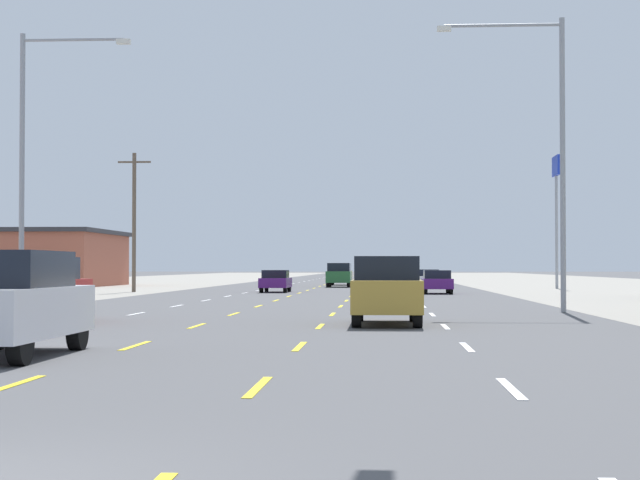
{
  "coord_description": "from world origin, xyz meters",
  "views": [
    {
      "loc": [
        3.47,
        -7.76,
        1.69
      ],
      "look_at": [
        0.06,
        51.07,
        3.17
      ],
      "focal_mm": 59.47,
      "sensor_mm": 36.0,
      "label": 1
    }
  ],
  "objects_px": {
    "sedan_inner_left_far": "(276,281)",
    "pole_sign_right_row_2": "(556,186)",
    "sedan_far_right_farther": "(428,278)",
    "streetlight_right_row_0": "(550,142)",
    "suv_far_left_mid": "(38,289)",
    "streetlight_left_row_0": "(33,151)",
    "suv_center_turn_distant_a": "(341,274)",
    "suv_inner_right_near": "(387,289)",
    "sedan_far_right_midfar": "(437,282)",
    "suv_center_turn_farthest": "(339,275)",
    "suv_inner_left_nearest": "(7,302)"
  },
  "relations": [
    {
      "from": "sedan_inner_left_far",
      "to": "suv_inner_right_near",
      "type": "bearing_deg",
      "value": -79.53
    },
    {
      "from": "streetlight_left_row_0",
      "to": "sedan_far_right_midfar",
      "type": "bearing_deg",
      "value": 58.26
    },
    {
      "from": "pole_sign_right_row_2",
      "to": "streetlight_left_row_0",
      "type": "bearing_deg",
      "value": -121.99
    },
    {
      "from": "sedan_inner_left_far",
      "to": "streetlight_right_row_0",
      "type": "distance_m",
      "value": 33.27
    },
    {
      "from": "suv_inner_right_near",
      "to": "sedan_far_right_midfar",
      "type": "height_order",
      "value": "suv_inner_right_near"
    },
    {
      "from": "suv_inner_left_nearest",
      "to": "suv_center_turn_distant_a",
      "type": "bearing_deg",
      "value": 87.59
    },
    {
      "from": "suv_inner_right_near",
      "to": "streetlight_right_row_0",
      "type": "bearing_deg",
      "value": 54.2
    },
    {
      "from": "suv_inner_right_near",
      "to": "streetlight_left_row_0",
      "type": "relative_size",
      "value": 0.46
    },
    {
      "from": "suv_center_turn_distant_a",
      "to": "streetlight_right_row_0",
      "type": "relative_size",
      "value": 0.45
    },
    {
      "from": "pole_sign_right_row_2",
      "to": "streetlight_right_row_0",
      "type": "height_order",
      "value": "streetlight_right_row_0"
    },
    {
      "from": "suv_inner_right_near",
      "to": "sedan_far_right_midfar",
      "type": "xyz_separation_m",
      "value": [
        3.31,
        35.38,
        -0.27
      ]
    },
    {
      "from": "sedan_inner_left_far",
      "to": "pole_sign_right_row_2",
      "type": "xyz_separation_m",
      "value": [
        20.38,
        12.61,
        7.14
      ]
    },
    {
      "from": "suv_center_turn_farthest",
      "to": "suv_center_turn_distant_a",
      "type": "distance_m",
      "value": 9.72
    },
    {
      "from": "streetlight_left_row_0",
      "to": "suv_center_turn_farthest",
      "type": "bearing_deg",
      "value": 78.52
    },
    {
      "from": "sedan_far_right_midfar",
      "to": "sedan_inner_left_far",
      "type": "xyz_separation_m",
      "value": [
        -10.42,
        3.08,
        0.0
      ]
    },
    {
      "from": "sedan_inner_left_far",
      "to": "suv_far_left_mid",
      "type": "bearing_deg",
      "value": -94.9
    },
    {
      "from": "sedan_far_right_farther",
      "to": "streetlight_right_row_0",
      "type": "bearing_deg",
      "value": -86.8
    },
    {
      "from": "suv_far_left_mid",
      "to": "streetlight_left_row_0",
      "type": "relative_size",
      "value": 0.46
    },
    {
      "from": "suv_inner_left_nearest",
      "to": "suv_inner_right_near",
      "type": "height_order",
      "value": "same"
    },
    {
      "from": "streetlight_left_row_0",
      "to": "pole_sign_right_row_2",
      "type": "bearing_deg",
      "value": 58.01
    },
    {
      "from": "suv_inner_left_nearest",
      "to": "streetlight_left_row_0",
      "type": "xyz_separation_m",
      "value": [
        -6.25,
        19.99,
        5.05
      ]
    },
    {
      "from": "suv_inner_left_nearest",
      "to": "streetlight_left_row_0",
      "type": "bearing_deg",
      "value": 107.36
    },
    {
      "from": "sedan_far_right_midfar",
      "to": "streetlight_right_row_0",
      "type": "height_order",
      "value": "streetlight_right_row_0"
    },
    {
      "from": "sedan_far_right_farther",
      "to": "streetlight_right_row_0",
      "type": "distance_m",
      "value": 45.63
    },
    {
      "from": "streetlight_right_row_0",
      "to": "suv_center_turn_distant_a",
      "type": "bearing_deg",
      "value": 99.77
    },
    {
      "from": "streetlight_left_row_0",
      "to": "suv_far_left_mid",
      "type": "bearing_deg",
      "value": -70.29
    },
    {
      "from": "pole_sign_right_row_2",
      "to": "streetlight_left_row_0",
      "type": "relative_size",
      "value": 0.97
    },
    {
      "from": "sedan_inner_left_far",
      "to": "sedan_far_right_farther",
      "type": "height_order",
      "value": "same"
    },
    {
      "from": "suv_far_left_mid",
      "to": "sedan_far_right_farther",
      "type": "bearing_deg",
      "value": 75.41
    },
    {
      "from": "suv_inner_left_nearest",
      "to": "suv_far_left_mid",
      "type": "xyz_separation_m",
      "value": [
        -3.27,
        11.68,
        0.0
      ]
    },
    {
      "from": "suv_inner_right_near",
      "to": "suv_far_left_mid",
      "type": "bearing_deg",
      "value": 179.41
    },
    {
      "from": "sedan_far_right_midfar",
      "to": "sedan_far_right_farther",
      "type": "relative_size",
      "value": 1.0
    },
    {
      "from": "pole_sign_right_row_2",
      "to": "suv_inner_left_nearest",
      "type": "bearing_deg",
      "value": -108.04
    },
    {
      "from": "pole_sign_right_row_2",
      "to": "sedan_far_right_farther",
      "type": "bearing_deg",
      "value": 165.28
    },
    {
      "from": "suv_inner_right_near",
      "to": "streetlight_right_row_0",
      "type": "distance_m",
      "value": 11.63
    },
    {
      "from": "streetlight_right_row_0",
      "to": "suv_inner_left_nearest",
      "type": "bearing_deg",
      "value": -123.42
    },
    {
      "from": "suv_center_turn_distant_a",
      "to": "streetlight_left_row_0",
      "type": "bearing_deg",
      "value": -99.37
    },
    {
      "from": "suv_center_turn_farthest",
      "to": "suv_center_turn_distant_a",
      "type": "xyz_separation_m",
      "value": [
        -0.22,
        9.71,
        0.0
      ]
    },
    {
      "from": "sedan_inner_left_far",
      "to": "suv_center_turn_farthest",
      "type": "bearing_deg",
      "value": 79.01
    },
    {
      "from": "suv_center_turn_distant_a",
      "to": "streetlight_right_row_0",
      "type": "distance_m",
      "value": 58.7
    },
    {
      "from": "pole_sign_right_row_2",
      "to": "streetlight_right_row_0",
      "type": "relative_size",
      "value": 0.94
    },
    {
      "from": "sedan_far_right_midfar",
      "to": "pole_sign_right_row_2",
      "type": "bearing_deg",
      "value": 57.58
    },
    {
      "from": "streetlight_right_row_0",
      "to": "streetlight_left_row_0",
      "type": "bearing_deg",
      "value": -180.0
    },
    {
      "from": "suv_inner_left_nearest",
      "to": "suv_center_turn_farthest",
      "type": "distance_m",
      "value": 67.98
    },
    {
      "from": "suv_center_turn_farthest",
      "to": "streetlight_right_row_0",
      "type": "bearing_deg",
      "value": -78.54
    },
    {
      "from": "sedan_far_right_midfar",
      "to": "suv_center_turn_distant_a",
      "type": "xyz_separation_m",
      "value": [
        -7.17,
        30.65,
        0.27
      ]
    },
    {
      "from": "sedan_far_right_farther",
      "to": "suv_center_turn_farthest",
      "type": "height_order",
      "value": "suv_center_turn_farthest"
    },
    {
      "from": "sedan_far_right_farther",
      "to": "streetlight_right_row_0",
      "type": "relative_size",
      "value": 0.41
    },
    {
      "from": "pole_sign_right_row_2",
      "to": "sedan_far_right_midfar",
      "type": "bearing_deg",
      "value": -122.42
    },
    {
      "from": "pole_sign_right_row_2",
      "to": "suv_center_turn_distant_a",
      "type": "bearing_deg",
      "value": 138.89
    }
  ]
}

